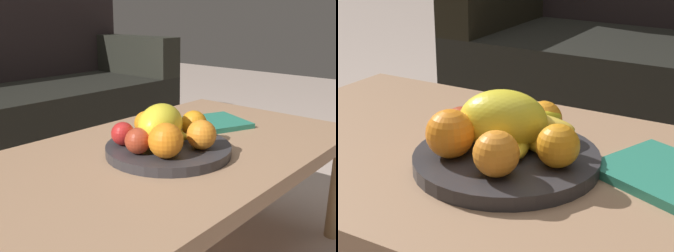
% 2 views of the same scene
% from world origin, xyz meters
% --- Properties ---
extents(coffee_table, '(1.20, 0.65, 0.39)m').
position_xyz_m(coffee_table, '(0.00, 0.00, 0.35)').
color(coffee_table, '#A57B5B').
rests_on(coffee_table, ground_plane).
extents(couch, '(1.70, 0.70, 0.90)m').
position_xyz_m(couch, '(0.12, 1.16, 0.30)').
color(couch, black).
rests_on(couch, ground_plane).
extents(fruit_bowl, '(0.33, 0.33, 0.03)m').
position_xyz_m(fruit_bowl, '(-0.00, -0.02, 0.41)').
color(fruit_bowl, '#312E31').
rests_on(fruit_bowl, coffee_table).
extents(melon_large_front, '(0.18, 0.16, 0.11)m').
position_xyz_m(melon_large_front, '(-0.02, -0.01, 0.47)').
color(melon_large_front, yellow).
rests_on(melon_large_front, fruit_bowl).
extents(orange_front, '(0.07, 0.07, 0.07)m').
position_xyz_m(orange_front, '(0.02, 0.08, 0.45)').
color(orange_front, orange).
rests_on(orange_front, fruit_bowl).
extents(orange_left, '(0.07, 0.07, 0.07)m').
position_xyz_m(orange_left, '(0.03, -0.11, 0.46)').
color(orange_left, orange).
rests_on(orange_left, fruit_bowl).
extents(orange_right, '(0.07, 0.07, 0.07)m').
position_xyz_m(orange_right, '(0.10, -0.03, 0.46)').
color(orange_right, orange).
rests_on(orange_right, fruit_bowl).
extents(orange_back, '(0.08, 0.08, 0.08)m').
position_xyz_m(orange_back, '(-0.08, -0.08, 0.46)').
color(orange_back, orange).
rests_on(orange_back, fruit_bowl).
extents(apple_front, '(0.06, 0.06, 0.06)m').
position_xyz_m(apple_front, '(-0.08, 0.06, 0.45)').
color(apple_front, red).
rests_on(apple_front, fruit_bowl).
extents(apple_left, '(0.06, 0.06, 0.06)m').
position_xyz_m(apple_left, '(-0.10, -0.02, 0.45)').
color(apple_left, '#AC3B22').
rests_on(apple_left, fruit_bowl).
extents(banana_bunch, '(0.16, 0.16, 0.06)m').
position_xyz_m(banana_bunch, '(0.02, 0.02, 0.45)').
color(banana_bunch, gold).
rests_on(banana_bunch, fruit_bowl).
extents(magazine, '(0.30, 0.26, 0.02)m').
position_xyz_m(magazine, '(0.28, 0.06, 0.40)').
color(magazine, '#2B8067').
rests_on(magazine, coffee_table).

